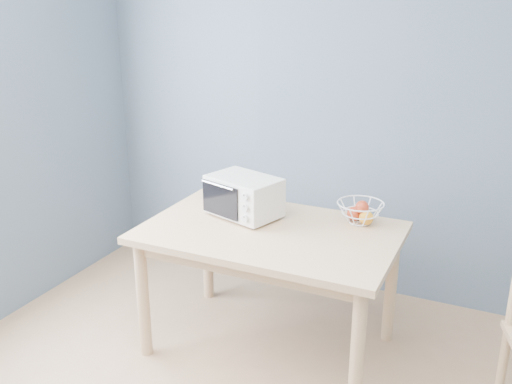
% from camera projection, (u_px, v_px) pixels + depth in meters
% --- Properties ---
extents(room, '(4.01, 4.51, 2.61)m').
position_uv_depth(room, '(197.00, 230.00, 1.74)').
color(room, tan).
rests_on(room, ground).
extents(dining_table, '(1.40, 0.90, 0.75)m').
position_uv_depth(dining_table, '(270.00, 246.00, 3.19)').
color(dining_table, '#DAB183').
rests_on(dining_table, ground).
extents(toaster_oven, '(0.47, 0.39, 0.24)m').
position_uv_depth(toaster_oven, '(242.00, 195.00, 3.32)').
color(toaster_oven, beige).
rests_on(toaster_oven, dining_table).
extents(fruit_basket, '(0.32, 0.32, 0.14)m').
position_uv_depth(fruit_basket, '(361.00, 212.00, 3.23)').
color(fruit_basket, white).
rests_on(fruit_basket, dining_table).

